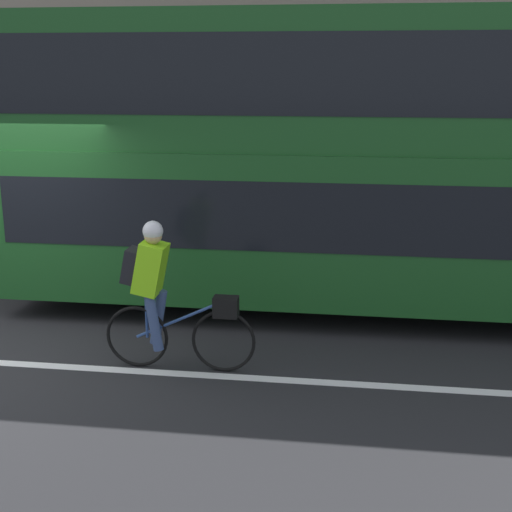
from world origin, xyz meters
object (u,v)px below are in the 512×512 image
object	(u,v)px
bus	(365,150)
street_sign_post	(205,166)
cyclist_on_bike	(163,291)
trash_bin	(172,216)

from	to	relation	value
bus	street_sign_post	bearing A→B (deg)	134.68
cyclist_on_bike	street_sign_post	bearing A→B (deg)	96.95
cyclist_on_bike	bus	bearing A→B (deg)	49.10
bus	street_sign_post	size ratio (longest dim) A/B	3.80
trash_bin	street_sign_post	bearing A→B (deg)	-0.59
bus	cyclist_on_bike	bearing A→B (deg)	-130.90
bus	street_sign_post	distance (m)	3.90
bus	street_sign_post	world-z (taller)	bus
cyclist_on_bike	street_sign_post	size ratio (longest dim) A/B	0.68
cyclist_on_bike	trash_bin	xyz separation A→B (m)	(-1.25, 5.14, -0.29)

